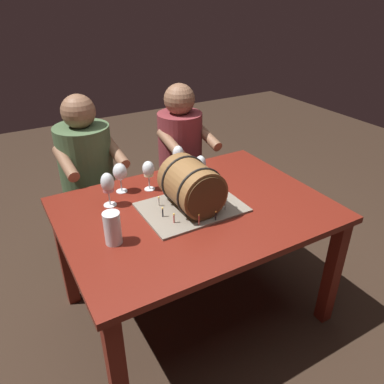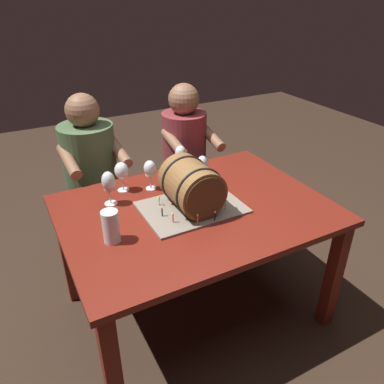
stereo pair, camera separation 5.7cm
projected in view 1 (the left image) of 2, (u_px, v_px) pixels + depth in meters
name	position (u px, v px, depth m)	size (l,w,h in m)	color
ground_plane	(195.00, 308.00, 2.34)	(8.00, 8.00, 0.00)	#332319
dining_table	(195.00, 223.00, 2.03)	(1.39, 1.02, 0.74)	maroon
barrel_cake	(192.00, 188.00, 1.91)	(0.52, 0.37, 0.27)	gray
wine_glass_white	(148.00, 170.00, 2.10)	(0.07, 0.07, 0.18)	white
wine_glass_empty	(120.00, 172.00, 2.08)	(0.08, 0.08, 0.17)	white
wine_glass_rose	(108.00, 184.00, 1.94)	(0.07, 0.07, 0.19)	white
wine_glass_amber	(201.00, 165.00, 2.19)	(0.07, 0.07, 0.17)	white
wine_glass_red	(178.00, 155.00, 2.29)	(0.07, 0.07, 0.18)	white
beer_pint	(113.00, 229.00, 1.68)	(0.08, 0.08, 0.16)	white
person_seated_left	(90.00, 188.00, 2.54)	(0.40, 0.48, 1.20)	#2A3A24
person_seated_right	(181.00, 169.00, 2.85)	(0.36, 0.45, 1.18)	#4C1B1E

